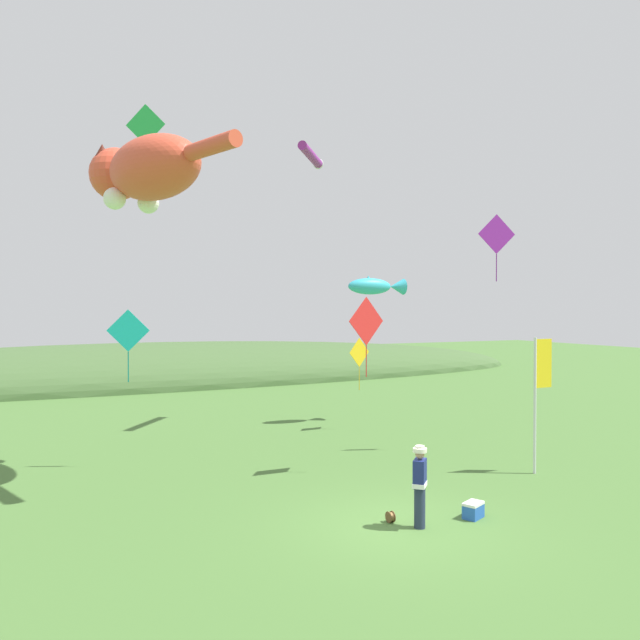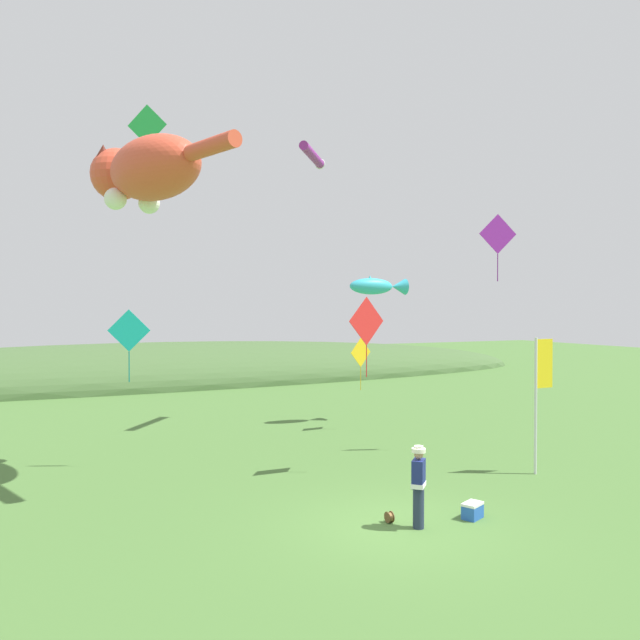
% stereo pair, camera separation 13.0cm
% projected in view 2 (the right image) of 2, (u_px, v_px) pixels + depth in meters
% --- Properties ---
extents(ground_plane, '(120.00, 120.00, 0.00)m').
position_uv_depth(ground_plane, '(399.00, 527.00, 13.45)').
color(ground_plane, '#477033').
extents(distant_hill_ridge, '(58.72, 12.65, 5.01)m').
position_uv_depth(distant_hill_ridge, '(149.00, 381.00, 40.55)').
color(distant_hill_ridge, '#426033').
rests_on(distant_hill_ridge, ground).
extents(festival_attendant, '(0.48, 0.48, 1.77)m').
position_uv_depth(festival_attendant, '(419.00, 484.00, 13.35)').
color(festival_attendant, '#232D47').
rests_on(festival_attendant, ground).
extents(kite_spool, '(0.12, 0.25, 0.25)m').
position_uv_depth(kite_spool, '(389.00, 517.00, 13.71)').
color(kite_spool, olive).
rests_on(kite_spool, ground).
extents(picnic_cooler, '(0.58, 0.50, 0.36)m').
position_uv_depth(picnic_cooler, '(472.00, 510.00, 13.98)').
color(picnic_cooler, blue).
rests_on(picnic_cooler, ground).
extents(festival_banner_pole, '(0.66, 0.08, 3.90)m').
position_uv_depth(festival_banner_pole, '(540.00, 384.00, 17.77)').
color(festival_banner_pole, silver).
rests_on(festival_banner_pole, ground).
extents(kite_giant_cat, '(3.03, 6.64, 2.09)m').
position_uv_depth(kite_giant_cat, '(146.00, 171.00, 17.76)').
color(kite_giant_cat, '#E04C33').
extents(kite_fish_windsock, '(2.58, 0.87, 0.78)m').
position_uv_depth(kite_fish_windsock, '(377.00, 286.00, 25.73)').
color(kite_fish_windsock, '#33B2CC').
extents(kite_tube_streamer, '(2.19, 2.73, 0.44)m').
position_uv_depth(kite_tube_streamer, '(313.00, 155.00, 24.96)').
color(kite_tube_streamer, '#8C268C').
extents(kite_diamond_green, '(1.28, 0.84, 2.42)m').
position_uv_depth(kite_diamond_green, '(147.00, 125.00, 22.98)').
color(kite_diamond_green, green).
extents(kite_diamond_red, '(1.34, 0.40, 2.29)m').
position_uv_depth(kite_diamond_red, '(367.00, 322.00, 17.75)').
color(kite_diamond_red, red).
extents(kite_diamond_teal, '(1.18, 0.46, 2.15)m').
position_uv_depth(kite_diamond_teal, '(129.00, 331.00, 18.42)').
color(kite_diamond_teal, '#19BFBF').
extents(kite_diamond_gold, '(1.08, 0.40, 2.04)m').
position_uv_depth(kite_diamond_gold, '(361.00, 353.00, 24.21)').
color(kite_diamond_gold, yellow).
extents(kite_diamond_violet, '(1.26, 0.36, 2.20)m').
position_uv_depth(kite_diamond_violet, '(498.00, 234.00, 20.36)').
color(kite_diamond_violet, purple).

